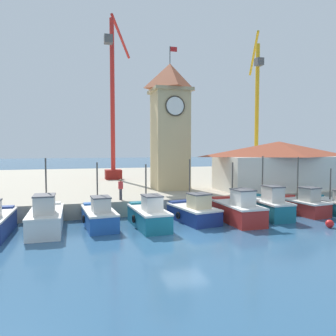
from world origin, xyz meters
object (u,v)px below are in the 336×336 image
at_px(clock_tower, 170,123).
at_px(warehouse_right, 279,165).
at_px(fishing_boat_center, 149,216).
at_px(mooring_buoy, 330,224).
at_px(dock_worker_near_tower, 121,189).
at_px(port_crane_near, 113,116).
at_px(port_crane_far, 256,123).
at_px(fishing_boat_right_inner, 237,210).
at_px(fishing_boat_mid_left, 99,216).
at_px(fishing_boat_left_inner, 46,218).
at_px(fishing_boat_right_outer, 267,206).
at_px(fishing_boat_mid_right, 194,212).
at_px(fishing_boat_far_right, 303,205).

distance_m(clock_tower, warehouse_right, 11.19).
distance_m(fishing_boat_center, mooring_buoy, 11.78).
bearing_deg(dock_worker_near_tower, port_crane_near, 85.13).
bearing_deg(port_crane_far, fishing_boat_right_inner, -123.73).
bearing_deg(fishing_boat_mid_left, fishing_boat_left_inner, -174.98).
xyz_separation_m(fishing_boat_mid_left, mooring_buoy, (14.38, -4.39, -0.47)).
bearing_deg(dock_worker_near_tower, fishing_boat_right_outer, -20.19).
bearing_deg(fishing_boat_mid_left, clock_tower, 49.57).
distance_m(port_crane_far, dock_worker_near_tower, 28.79).
xyz_separation_m(clock_tower, warehouse_right, (10.00, -3.05, -3.99)).
distance_m(fishing_boat_left_inner, fishing_boat_mid_right, 9.77).
distance_m(fishing_boat_left_inner, fishing_boat_right_outer, 15.51).
relative_size(fishing_boat_right_outer, port_crane_near, 0.23).
bearing_deg(fishing_boat_mid_right, fishing_boat_mid_left, 177.50).
relative_size(fishing_boat_mid_left, dock_worker_near_tower, 2.94).
height_order(mooring_buoy, dock_worker_near_tower, dock_worker_near_tower).
xyz_separation_m(fishing_boat_far_right, port_crane_near, (-12.27, 20.58, 8.47)).
bearing_deg(fishing_boat_left_inner, mooring_buoy, -13.09).
distance_m(fishing_boat_right_outer, clock_tower, 12.31).
relative_size(fishing_boat_mid_left, fishing_boat_mid_right, 1.03).
bearing_deg(warehouse_right, fishing_boat_far_right, -107.05).
xyz_separation_m(port_crane_far, mooring_buoy, (-9.55, -25.00, -8.51)).
bearing_deg(port_crane_far, port_crane_near, -179.36).
bearing_deg(clock_tower, fishing_boat_far_right, -47.20).
bearing_deg(dock_worker_near_tower, fishing_boat_center, -74.48).
height_order(clock_tower, warehouse_right, clock_tower).
relative_size(fishing_boat_right_outer, clock_tower, 0.35).
distance_m(fishing_boat_left_inner, fishing_boat_far_right, 18.87).
bearing_deg(fishing_boat_mid_left, fishing_boat_right_outer, -2.10).
bearing_deg(mooring_buoy, fishing_boat_far_right, 73.69).
distance_m(fishing_boat_far_right, port_crane_far, 23.80).
bearing_deg(clock_tower, fishing_boat_right_outer, -61.98).
distance_m(fishing_boat_right_inner, port_crane_far, 27.34).
xyz_separation_m(fishing_boat_center, clock_tower, (4.29, 9.70, 6.75)).
xyz_separation_m(fishing_boat_left_inner, port_crane_far, (27.19, 20.90, 7.94)).
bearing_deg(fishing_boat_mid_left, port_crane_far, 40.74).
bearing_deg(fishing_boat_right_outer, fishing_boat_right_inner, -166.26).
bearing_deg(port_crane_far, warehouse_right, -113.57).
height_order(fishing_boat_mid_right, fishing_boat_far_right, fishing_boat_far_right).
xyz_separation_m(port_crane_near, port_crane_far, (20.59, 0.23, -0.44)).
bearing_deg(fishing_boat_mid_right, port_crane_near, 98.72).
distance_m(fishing_boat_center, fishing_boat_right_inner, 6.30).
bearing_deg(fishing_boat_far_right, fishing_boat_left_inner, -179.72).
height_order(fishing_boat_mid_left, warehouse_right, warehouse_right).
relative_size(fishing_boat_left_inner, fishing_boat_center, 1.10).
bearing_deg(fishing_boat_right_inner, fishing_boat_right_outer, 13.74).
bearing_deg(warehouse_right, mooring_buoy, -106.74).
relative_size(fishing_boat_mid_left, fishing_boat_center, 1.00).
bearing_deg(fishing_boat_center, port_crane_near, 89.38).
distance_m(fishing_boat_mid_left, port_crane_far, 32.59).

